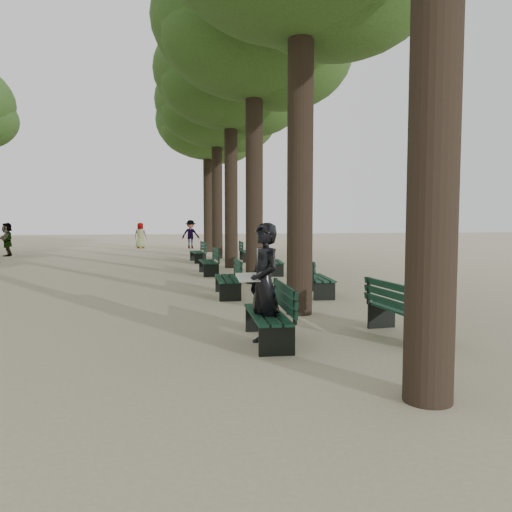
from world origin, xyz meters
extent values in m
plane|color=tan|center=(0.00, 0.00, 0.00)|extent=(120.00, 120.00, 0.00)
cylinder|color=#33261C|center=(1.50, -2.00, 3.75)|extent=(0.52, 0.52, 7.50)
cylinder|color=#33261C|center=(1.50, 3.00, 3.75)|extent=(0.52, 0.52, 7.50)
cylinder|color=#33261C|center=(1.50, 8.00, 3.75)|extent=(0.52, 0.52, 7.50)
ellipsoid|color=#264919|center=(1.50, 8.00, 7.70)|extent=(6.00, 6.00, 4.50)
cylinder|color=#33261C|center=(1.50, 13.00, 3.75)|extent=(0.52, 0.52, 7.50)
ellipsoid|color=#264919|center=(1.50, 13.00, 7.70)|extent=(6.00, 6.00, 4.50)
cylinder|color=#33261C|center=(1.50, 18.00, 3.75)|extent=(0.52, 0.52, 7.50)
ellipsoid|color=#264919|center=(1.50, 18.00, 7.70)|extent=(6.00, 6.00, 4.50)
cylinder|color=#33261C|center=(1.50, 23.00, 3.75)|extent=(0.52, 0.52, 7.50)
ellipsoid|color=#264919|center=(1.50, 23.00, 7.70)|extent=(6.00, 6.00, 4.50)
cube|color=black|center=(0.35, 0.80, 0.23)|extent=(0.61, 1.82, 0.45)
cube|color=black|center=(0.35, 0.80, 0.45)|extent=(0.63, 1.82, 0.04)
cube|color=black|center=(0.63, 0.78, 0.72)|extent=(0.13, 1.80, 0.40)
cube|color=black|center=(0.35, 5.62, 0.23)|extent=(0.61, 1.82, 0.45)
cube|color=black|center=(0.35, 5.62, 0.45)|extent=(0.63, 1.82, 0.04)
cube|color=black|center=(0.63, 5.60, 0.72)|extent=(0.13, 1.80, 0.40)
cube|color=black|center=(0.35, 10.67, 0.23)|extent=(0.55, 1.81, 0.45)
cube|color=black|center=(0.35, 10.67, 0.45)|extent=(0.57, 1.81, 0.04)
cube|color=black|center=(0.63, 10.68, 0.72)|extent=(0.07, 1.80, 0.40)
cube|color=black|center=(0.35, 15.87, 0.23)|extent=(0.64, 1.83, 0.45)
cube|color=black|center=(0.35, 15.87, 0.45)|extent=(0.66, 1.83, 0.04)
cube|color=black|center=(0.63, 15.88, 0.72)|extent=(0.16, 1.80, 0.40)
cube|color=black|center=(2.65, 0.67, 0.23)|extent=(0.65, 1.83, 0.45)
cube|color=black|center=(2.65, 0.67, 0.45)|extent=(0.67, 1.83, 0.04)
cube|color=black|center=(2.37, 0.65, 0.72)|extent=(0.17, 1.80, 0.40)
cube|color=black|center=(2.65, 5.32, 0.23)|extent=(0.68, 1.84, 0.45)
cube|color=black|center=(2.65, 5.32, 0.45)|extent=(0.70, 1.84, 0.04)
cube|color=black|center=(2.37, 5.35, 0.72)|extent=(0.21, 1.80, 0.40)
cube|color=black|center=(2.65, 10.33, 0.23)|extent=(0.73, 1.85, 0.45)
cube|color=black|center=(2.65, 10.33, 0.45)|extent=(0.75, 1.85, 0.04)
cube|color=black|center=(2.37, 10.36, 0.72)|extent=(0.25, 1.79, 0.40)
cube|color=black|center=(2.65, 15.92, 0.23)|extent=(0.63, 1.83, 0.45)
cube|color=black|center=(2.65, 15.92, 0.45)|extent=(0.65, 1.83, 0.04)
cube|color=black|center=(2.37, 15.94, 0.72)|extent=(0.15, 1.80, 0.40)
imported|color=black|center=(0.28, 0.68, 0.94)|extent=(0.56, 0.82, 1.88)
cube|color=white|center=(0.03, 0.68, 1.05)|extent=(0.37, 0.29, 0.12)
imported|color=#262628|center=(-9.21, 21.44, 0.88)|extent=(0.48, 1.66, 1.76)
imported|color=#262628|center=(-2.62, 27.60, 0.86)|extent=(0.89, 0.51, 1.72)
imported|color=#262628|center=(0.68, 26.68, 0.94)|extent=(1.27, 0.59, 1.89)
imported|color=#262628|center=(7.40, 22.58, 0.95)|extent=(1.14, 0.93, 1.90)
camera|label=1|loc=(-1.26, -6.73, 1.93)|focal=35.00mm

